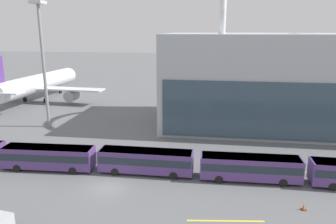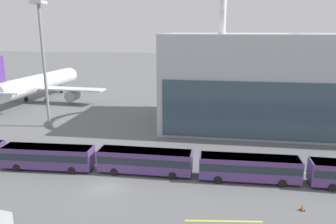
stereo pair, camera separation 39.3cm
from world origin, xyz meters
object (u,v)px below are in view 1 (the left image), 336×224
Objects in this scene: shuttle_bus_2 at (146,160)px; floodlight_mast at (42,50)px; shuttle_bus_3 at (250,166)px; airliner_at_gate_near at (35,84)px; shuttle_bus_1 at (48,156)px; traffic_cone_0 at (304,207)px; airliner_at_gate_far at (269,90)px.

shuttle_bus_2 is 31.54m from floodlight_mast.
shuttle_bus_3 is (13.05, -0.16, 0.00)m from shuttle_bus_2.
shuttle_bus_1 is at bearing -144.41° from airliner_at_gate_near.
floodlight_mast is at bearing 142.08° from shuttle_bus_2.
airliner_at_gate_far is at bearing 86.51° from traffic_cone_0.
traffic_cone_0 is at bearing -52.76° from shuttle_bus_3.
airliner_at_gate_near is 57.63m from airliner_at_gate_far.
shuttle_bus_1 is (-33.72, -38.40, -2.79)m from airliner_at_gate_far.
shuttle_bus_3 is 42.01m from floodlight_mast.
floodlight_mast reaches higher than airliner_at_gate_near.
airliner_at_gate_far reaches higher than traffic_cone_0.
airliner_at_gate_near is at bearing 140.95° from traffic_cone_0.
airliner_at_gate_near is at bearing 134.08° from shuttle_bus_2.
floodlight_mast is at bearing 115.23° from shuttle_bus_1.
shuttle_bus_3 is at bearing -26.60° from floodlight_mast.
traffic_cone_0 is at bearing -13.06° from shuttle_bus_1.
airliner_at_gate_near is at bearing 118.98° from shuttle_bus_1.
shuttle_bus_3 is at bearing 167.81° from airliner_at_gate_far.
shuttle_bus_3 is at bearing -123.53° from airliner_at_gate_near.
airliner_at_gate_far is 43.15m from shuttle_bus_2.
airliner_at_gate_far reaches higher than airliner_at_gate_near.
shuttle_bus_2 is 13.05m from shuttle_bus_3.
shuttle_bus_2 is 19.12m from traffic_cone_0.
shuttle_bus_2 is at bearing 0.13° from shuttle_bus_1.
airliner_at_gate_far is 48.84m from floodlight_mast.
airliner_at_gate_near is 26.86m from floodlight_mast.
shuttle_bus_2 is at bearing -37.97° from floodlight_mast.
floodlight_mast is (-22.77, 17.77, 12.68)m from shuttle_bus_2.
shuttle_bus_3 is (26.09, 0.46, 0.00)m from shuttle_bus_1.
airliner_at_gate_far reaches higher than shuttle_bus_3.
traffic_cone_0 is at bearing 175.68° from airliner_at_gate_far.
shuttle_bus_3 is at bearing -1.61° from shuttle_bus_1.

